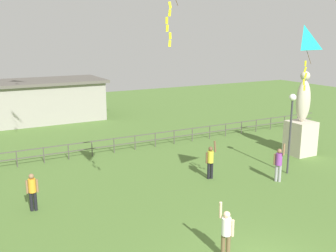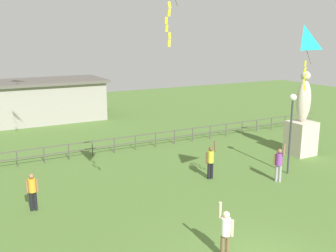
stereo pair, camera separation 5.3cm
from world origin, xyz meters
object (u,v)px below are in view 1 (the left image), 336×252
(person_0, at_px, (210,160))
(kite_0, at_px, (303,41))
(lamppost, at_px, (291,116))
(person_3, at_px, (279,162))
(person_1, at_px, (32,190))
(person_2, at_px, (226,231))
(statue_monument, at_px, (301,126))

(person_0, height_order, kite_0, kite_0)
(lamppost, bearing_deg, person_3, -153.95)
(person_0, relative_size, kite_0, 0.88)
(person_1, bearing_deg, kite_0, -33.80)
(kite_0, bearing_deg, lamppost, 45.57)
(person_0, bearing_deg, person_1, 177.23)
(person_1, bearing_deg, lamppost, -7.74)
(lamppost, distance_m, person_2, 9.44)
(person_2, height_order, kite_0, kite_0)
(person_2, bearing_deg, person_1, 126.23)
(statue_monument, relative_size, person_3, 2.55)
(statue_monument, xyz_separation_m, lamppost, (-3.18, -2.17, 1.35))
(kite_0, bearing_deg, person_2, -166.79)
(lamppost, xyz_separation_m, person_3, (-1.30, -0.63, -2.11))
(lamppost, distance_m, person_0, 4.76)
(person_1, distance_m, kite_0, 12.02)
(person_3, xyz_separation_m, kite_0, (-2.69, -3.44, 5.94))
(person_1, bearing_deg, person_3, -11.72)
(statue_monument, bearing_deg, person_2, -146.90)
(person_0, distance_m, person_2, 7.27)
(lamppost, relative_size, person_3, 2.13)
(person_2, bearing_deg, kite_0, 13.21)
(statue_monument, distance_m, person_1, 15.85)
(person_0, relative_size, person_2, 1.02)
(person_1, xyz_separation_m, person_3, (11.34, -2.35, 0.07))
(statue_monument, xyz_separation_m, person_1, (-15.82, -0.45, -0.83))
(person_3, distance_m, kite_0, 7.37)
(lamppost, height_order, kite_0, kite_0)
(person_1, distance_m, person_2, 8.27)
(person_0, bearing_deg, statue_monument, 6.84)
(person_1, distance_m, person_3, 11.59)
(person_2, height_order, person_3, person_3)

